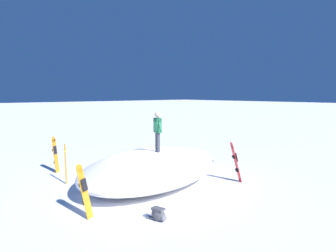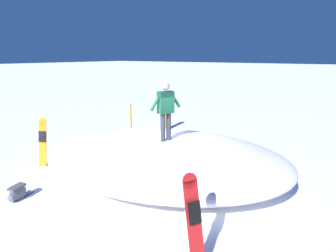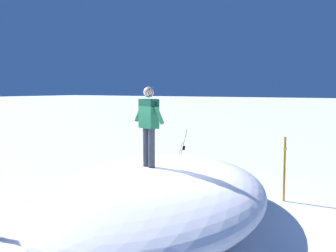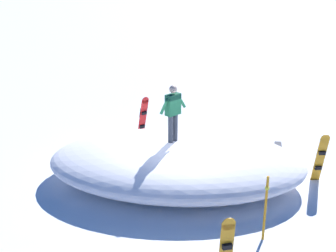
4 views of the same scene
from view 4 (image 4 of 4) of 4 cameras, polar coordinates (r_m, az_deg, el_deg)
ground at (r=13.02m, az=1.17°, el=-7.78°), size 240.00×240.00×0.00m
snow_mound at (r=13.07m, az=1.11°, el=-4.67°), size 8.62×6.83×1.22m
snowboarder_standing at (r=12.61m, az=0.65°, el=2.12°), size 0.45×0.99×1.69m
snowboard_primary_upright at (r=13.58m, az=19.06°, el=-3.84°), size 0.43×0.48×1.61m
snowboard_secondary_upright at (r=15.98m, az=-3.24°, el=1.14°), size 0.56×0.49×1.70m
backpack_near at (r=15.48m, az=13.96°, el=-2.82°), size 0.37×0.70×0.39m
trail_marker_pole at (r=10.55m, az=12.46°, el=-10.15°), size 0.10×0.10×1.66m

